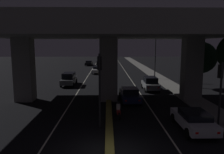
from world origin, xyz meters
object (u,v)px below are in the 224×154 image
car_dark_blue_second (130,95)px  car_grey_lead_oncoming (69,79)px  car_black_fourth_oncoming (89,63)px  traffic_light_right_of_median (220,83)px  street_lamp (153,52)px  car_white_lead (193,120)px  motorcycle_red_filtering_near (118,110)px  traffic_light_left_of_median (100,78)px  car_white_second_oncoming (97,70)px  car_silver_third_oncoming (100,65)px  car_silver_third (150,83)px

car_dark_blue_second → car_grey_lead_oncoming: size_ratio=0.95×
car_dark_blue_second → car_black_fourth_oncoming: car_dark_blue_second is taller
traffic_light_right_of_median → street_lamp: 22.21m
car_white_lead → motorcycle_red_filtering_near: 5.71m
street_lamp → car_grey_lead_oncoming: 14.97m
traffic_light_left_of_median → car_white_lead: size_ratio=1.17×
motorcycle_red_filtering_near → car_white_second_oncoming: bearing=2.8°
car_dark_blue_second → car_white_second_oncoming: 23.75m
car_white_lead → car_white_second_oncoming: car_white_second_oncoming is taller
car_dark_blue_second → car_silver_third_oncoming: 32.84m
traffic_light_right_of_median → car_black_fourth_oncoming: size_ratio=0.98×
car_black_fourth_oncoming → car_white_lead: bearing=13.7°
car_white_second_oncoming → car_black_fourth_oncoming: car_white_second_oncoming is taller
street_lamp → car_white_second_oncoming: street_lamp is taller
motorcycle_red_filtering_near → car_black_fourth_oncoming: bearing=4.4°
street_lamp → car_white_lead: 23.25m
car_white_lead → car_white_second_oncoming: bearing=14.4°
street_lamp → car_silver_third: bearing=-103.1°
car_white_lead → car_silver_third: (-0.35, 13.48, 0.14)m
traffic_light_right_of_median → car_silver_third: bearing=100.6°
traffic_light_left_of_median → car_white_lead: (6.44, -0.68, -2.83)m
street_lamp → car_grey_lead_oncoming: street_lamp is taller
car_white_lead → car_silver_third_oncoming: (-7.87, 40.11, 0.21)m
traffic_light_left_of_median → car_silver_third_oncoming: traffic_light_left_of_median is taller
motorcycle_red_filtering_near → car_dark_blue_second: bearing=-19.6°
car_silver_third → car_black_fourth_oncoming: bearing=17.6°
car_white_lead → motorcycle_red_filtering_near: car_white_lead is taller
car_grey_lead_oncoming → car_silver_third_oncoming: size_ratio=1.13×
car_silver_third_oncoming → car_black_fourth_oncoming: size_ratio=0.88×
motorcycle_red_filtering_near → traffic_light_left_of_median: bearing=141.7°
car_white_lead → car_grey_lead_oncoming: 20.76m
car_silver_third → car_silver_third_oncoming: 27.67m
traffic_light_right_of_median → car_black_fourth_oncoming: 49.83m
traffic_light_left_of_median → car_silver_third: 14.43m
car_dark_blue_second → car_black_fourth_oncoming: (-7.67, 41.08, -0.06)m
traffic_light_right_of_median → car_grey_lead_oncoming: size_ratio=0.99×
car_dark_blue_second → car_grey_lead_oncoming: bearing=37.6°
traffic_light_right_of_median → car_white_second_oncoming: (-10.13, 30.19, -2.41)m
traffic_light_right_of_median → car_silver_third: size_ratio=1.15×
car_black_fourth_oncoming → car_white_second_oncoming: bearing=10.9°
car_grey_lead_oncoming → car_silver_third: bearing=71.2°
car_silver_third → motorcycle_red_filtering_near: size_ratio=2.11×
traffic_light_left_of_median → car_grey_lead_oncoming: size_ratio=1.11×
street_lamp → car_silver_third: (-2.18, -9.36, -3.83)m
car_silver_third → car_white_second_oncoming: car_silver_third is taller
car_white_lead → car_black_fourth_oncoming: car_white_lead is taller
street_lamp → car_white_second_oncoming: size_ratio=1.65×
car_white_lead → car_silver_third: size_ratio=1.11×
car_grey_lead_oncoming → car_black_fourth_oncoming: car_grey_lead_oncoming is taller
car_grey_lead_oncoming → car_silver_third_oncoming: 23.15m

